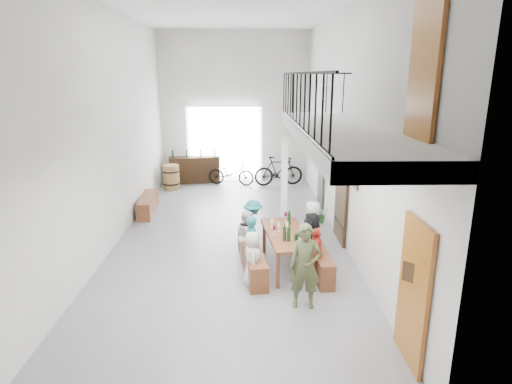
{
  "coord_description": "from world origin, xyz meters",
  "views": [
    {
      "loc": [
        0.41,
        -10.15,
        3.96
      ],
      "look_at": [
        0.64,
        -0.5,
        1.3
      ],
      "focal_mm": 30.0,
      "sensor_mm": 36.0,
      "label": 1
    }
  ],
  "objects_px": {
    "tasting_table": "(287,237)",
    "serving_counter": "(195,170)",
    "side_bench": "(148,204)",
    "bench_inner": "(252,257)",
    "oak_barrel": "(171,177)",
    "host_standing": "(305,266)",
    "bicycle_near": "(231,173)"
  },
  "relations": [
    {
      "from": "serving_counter",
      "to": "host_standing",
      "type": "relative_size",
      "value": 1.22
    },
    {
      "from": "oak_barrel",
      "to": "bicycle_near",
      "type": "relative_size",
      "value": 0.51
    },
    {
      "from": "side_bench",
      "to": "oak_barrel",
      "type": "distance_m",
      "value": 2.68
    },
    {
      "from": "bench_inner",
      "to": "oak_barrel",
      "type": "xyz_separation_m",
      "value": [
        -2.77,
        6.54,
        0.18
      ]
    },
    {
      "from": "bench_inner",
      "to": "host_standing",
      "type": "xyz_separation_m",
      "value": [
        0.9,
        -1.53,
        0.51
      ]
    },
    {
      "from": "oak_barrel",
      "to": "serving_counter",
      "type": "distance_m",
      "value": 1.23
    },
    {
      "from": "bench_inner",
      "to": "side_bench",
      "type": "xyz_separation_m",
      "value": [
        -3.02,
        3.88,
        -0.01
      ]
    },
    {
      "from": "tasting_table",
      "to": "bicycle_near",
      "type": "bearing_deg",
      "value": 94.45
    },
    {
      "from": "bench_inner",
      "to": "oak_barrel",
      "type": "relative_size",
      "value": 2.54
    },
    {
      "from": "bicycle_near",
      "to": "bench_inner",
      "type": "bearing_deg",
      "value": -162.62
    },
    {
      "from": "tasting_table",
      "to": "bicycle_near",
      "type": "distance_m",
      "value": 7.23
    },
    {
      "from": "oak_barrel",
      "to": "host_standing",
      "type": "height_order",
      "value": "host_standing"
    },
    {
      "from": "tasting_table",
      "to": "serving_counter",
      "type": "distance_m",
      "value": 8.01
    },
    {
      "from": "tasting_table",
      "to": "oak_barrel",
      "type": "height_order",
      "value": "oak_barrel"
    },
    {
      "from": "tasting_table",
      "to": "serving_counter",
      "type": "xyz_separation_m",
      "value": [
        -2.78,
        7.51,
        -0.22
      ]
    },
    {
      "from": "bench_inner",
      "to": "serving_counter",
      "type": "xyz_separation_m",
      "value": [
        -2.05,
        7.53,
        0.23
      ]
    },
    {
      "from": "tasting_table",
      "to": "side_bench",
      "type": "relative_size",
      "value": 1.15
    },
    {
      "from": "side_bench",
      "to": "serving_counter",
      "type": "height_order",
      "value": "serving_counter"
    },
    {
      "from": "bench_inner",
      "to": "host_standing",
      "type": "bearing_deg",
      "value": -66.41
    },
    {
      "from": "bench_inner",
      "to": "bicycle_near",
      "type": "relative_size",
      "value": 1.3
    },
    {
      "from": "host_standing",
      "to": "tasting_table",
      "type": "bearing_deg",
      "value": 102.08
    },
    {
      "from": "side_bench",
      "to": "host_standing",
      "type": "distance_m",
      "value": 6.69
    },
    {
      "from": "tasting_table",
      "to": "bicycle_near",
      "type": "height_order",
      "value": "bicycle_near"
    },
    {
      "from": "tasting_table",
      "to": "bicycle_near",
      "type": "relative_size",
      "value": 1.19
    },
    {
      "from": "bench_inner",
      "to": "serving_counter",
      "type": "height_order",
      "value": "serving_counter"
    },
    {
      "from": "side_bench",
      "to": "tasting_table",
      "type": "bearing_deg",
      "value": -45.85
    },
    {
      "from": "tasting_table",
      "to": "bicycle_near",
      "type": "xyz_separation_m",
      "value": [
        -1.39,
        7.09,
        -0.26
      ]
    },
    {
      "from": "oak_barrel",
      "to": "serving_counter",
      "type": "height_order",
      "value": "serving_counter"
    },
    {
      "from": "bench_inner",
      "to": "serving_counter",
      "type": "bearing_deg",
      "value": 98.33
    },
    {
      "from": "serving_counter",
      "to": "side_bench",
      "type": "bearing_deg",
      "value": -114.24
    },
    {
      "from": "bench_inner",
      "to": "side_bench",
      "type": "bearing_deg",
      "value": 120.96
    },
    {
      "from": "tasting_table",
      "to": "side_bench",
      "type": "height_order",
      "value": "tasting_table"
    }
  ]
}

